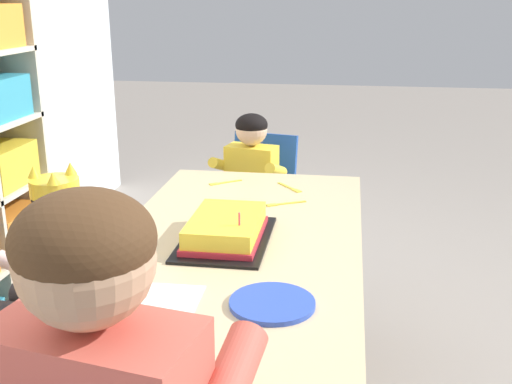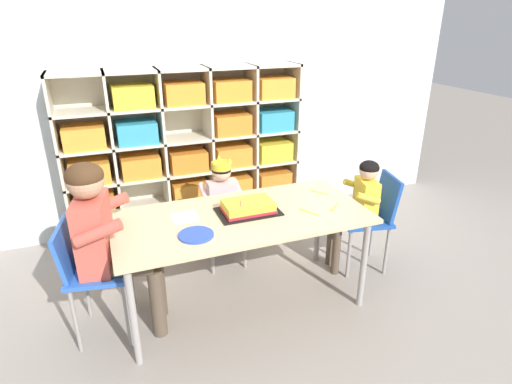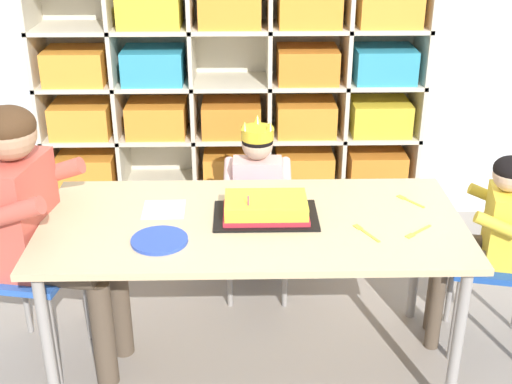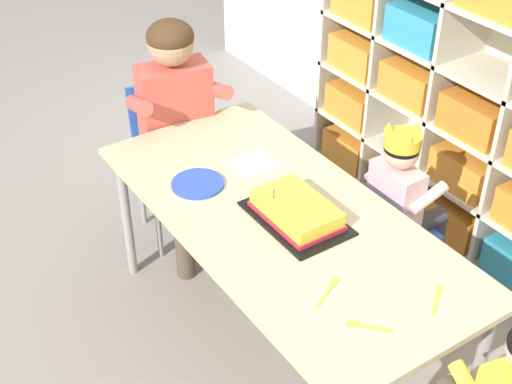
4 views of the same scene
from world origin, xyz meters
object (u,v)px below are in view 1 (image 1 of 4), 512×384
(birthday_cake_on_tray, at_px, (226,230))
(fork_near_cake_tray, at_px, (284,204))
(classroom_chair_guest_side, at_px, (257,202))
(fork_beside_plate_stack, at_px, (224,183))
(guest_at_table_side, at_px, (247,186))
(classroom_chair_blue, at_px, (85,317))
(fork_near_child_seat, at_px, (290,188))
(child_with_crown, at_px, (49,267))
(activity_table, at_px, (232,265))
(paper_plate_stack, at_px, (272,303))

(birthday_cake_on_tray, distance_m, fork_near_cake_tray, 0.37)
(classroom_chair_guest_side, relative_size, birthday_cake_on_tray, 1.89)
(fork_beside_plate_stack, bearing_deg, fork_near_cake_tray, -76.19)
(birthday_cake_on_tray, bearing_deg, guest_at_table_side, 5.37)
(birthday_cake_on_tray, xyz_separation_m, fork_beside_plate_stack, (0.55, 0.12, -0.03))
(classroom_chair_blue, xyz_separation_m, classroom_chair_guest_side, (0.98, -0.38, 0.06))
(fork_near_child_seat, relative_size, fork_beside_plate_stack, 0.98)
(child_with_crown, bearing_deg, guest_at_table_side, 153.76)
(activity_table, height_order, paper_plate_stack, paper_plate_stack)
(activity_table, relative_size, birthday_cake_on_tray, 4.03)
(fork_near_cake_tray, bearing_deg, activity_table, -131.81)
(birthday_cake_on_tray, bearing_deg, fork_beside_plate_stack, 12.18)
(fork_beside_plate_stack, bearing_deg, fork_near_child_seat, -42.39)
(fork_near_child_seat, height_order, fork_near_cake_tray, same)
(activity_table, bearing_deg, fork_beside_plate_stack, 13.60)
(classroom_chair_guest_side, distance_m, guest_at_table_side, 0.15)
(guest_at_table_side, xyz_separation_m, fork_near_cake_tray, (-0.51, -0.21, 0.10))
(child_with_crown, bearing_deg, classroom_chair_blue, 90.13)
(classroom_chair_blue, height_order, fork_near_child_seat, fork_near_child_seat)
(activity_table, xyz_separation_m, guest_at_table_side, (0.91, 0.11, -0.05))
(classroom_chair_guest_side, height_order, paper_plate_stack, classroom_chair_guest_side)
(activity_table, bearing_deg, birthday_cake_on_tray, 27.84)
(activity_table, bearing_deg, guest_at_table_side, 6.72)
(fork_beside_plate_stack, bearing_deg, birthday_cake_on_tray, -113.74)
(activity_table, xyz_separation_m, paper_plate_stack, (-0.32, -0.15, 0.06))
(classroom_chair_guest_side, distance_m, fork_near_child_seat, 0.53)
(classroom_chair_blue, relative_size, fork_beside_plate_stack, 5.21)
(classroom_chair_blue, distance_m, guest_at_table_side, 0.96)
(guest_at_table_side, height_order, fork_near_child_seat, guest_at_table_side)
(guest_at_table_side, bearing_deg, birthday_cake_on_tray, -72.41)
(paper_plate_stack, bearing_deg, child_with_crown, 64.02)
(classroom_chair_blue, xyz_separation_m, birthday_cake_on_tray, (0.02, -0.44, 0.30))
(paper_plate_stack, height_order, fork_near_child_seat, paper_plate_stack)
(activity_table, distance_m, child_with_crown, 0.57)
(child_with_crown, bearing_deg, fork_near_cake_tray, 119.71)
(activity_table, distance_m, paper_plate_stack, 0.36)
(activity_table, distance_m, classroom_chair_blue, 0.51)
(activity_table, distance_m, fork_near_cake_tray, 0.41)
(activity_table, xyz_separation_m, classroom_chair_blue, (0.03, 0.46, -0.22))
(child_with_crown, relative_size, fork_beside_plate_stack, 7.33)
(activity_table, relative_size, fork_near_child_seat, 13.61)
(fork_near_cake_tray, distance_m, fork_beside_plate_stack, 0.32)
(birthday_cake_on_tray, height_order, fork_near_cake_tray, birthday_cake_on_tray)
(activity_table, distance_m, fork_beside_plate_stack, 0.62)
(guest_at_table_side, height_order, birthday_cake_on_tray, guest_at_table_side)
(activity_table, xyz_separation_m, child_with_crown, (0.03, 0.56, -0.06))
(classroom_chair_blue, relative_size, paper_plate_stack, 3.06)
(child_with_crown, distance_m, fork_near_child_seat, 0.87)
(fork_beside_plate_stack, bearing_deg, paper_plate_stack, -107.94)
(paper_plate_stack, bearing_deg, classroom_chair_blue, 60.57)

